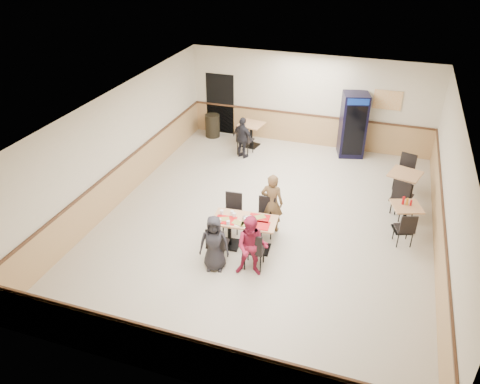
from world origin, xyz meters
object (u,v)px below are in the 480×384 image
(lone_diner, at_px, (243,138))
(back_table, at_px, (251,131))
(pepsi_cooler, at_px, (353,125))
(main_table, at_px, (245,229))
(trash_bin, at_px, (213,126))
(side_table_near, at_px, (405,214))
(diner_woman_right, at_px, (252,247))
(diner_woman_left, at_px, (214,243))
(diner_man_opposite, at_px, (272,203))
(side_table_far, at_px, (404,182))

(lone_diner, height_order, back_table, lone_diner)
(lone_diner, relative_size, back_table, 1.55)
(back_table, bearing_deg, pepsi_cooler, 6.98)
(main_table, distance_m, trash_bin, 6.52)
(trash_bin, bearing_deg, side_table_near, -30.97)
(main_table, relative_size, pepsi_cooler, 0.73)
(back_table, height_order, trash_bin, back_table)
(diner_woman_right, distance_m, side_table_near, 4.06)
(main_table, bearing_deg, diner_woman_left, -117.90)
(diner_woman_right, xyz_separation_m, side_table_near, (3.02, 2.71, -0.24))
(diner_woman_right, xyz_separation_m, trash_bin, (-3.47, 6.60, -0.31))
(trash_bin, bearing_deg, lone_diner, -39.52)
(lone_diner, distance_m, pepsi_cooler, 3.48)
(diner_woman_right, bearing_deg, diner_woman_left, 174.76)
(side_table_near, distance_m, pepsi_cooler, 4.34)
(diner_woman_left, xyz_separation_m, back_table, (-1.14, 6.32, -0.12))
(diner_woman_right, distance_m, trash_bin, 7.46)
(side_table_near, relative_size, back_table, 0.97)
(back_table, bearing_deg, lone_diner, -90.00)
(side_table_near, bearing_deg, pepsi_cooler, 114.07)
(main_table, height_order, back_table, back_table)
(trash_bin, bearing_deg, diner_woman_left, -68.31)
(back_table, relative_size, pepsi_cooler, 0.43)
(pepsi_cooler, bearing_deg, main_table, -120.88)
(diner_woman_left, distance_m, side_table_near, 4.74)
(lone_diner, bearing_deg, pepsi_cooler, -134.66)
(diner_woman_right, height_order, pepsi_cooler, pepsi_cooler)
(main_table, bearing_deg, trash_bin, 113.02)
(diner_woman_left, relative_size, diner_man_opposite, 0.86)
(diner_woman_left, xyz_separation_m, side_table_far, (3.74, 4.26, -0.11))
(diner_man_opposite, bearing_deg, side_table_near, -163.86)
(lone_diner, xyz_separation_m, back_table, (0.00, 0.90, -0.14))
(pepsi_cooler, bearing_deg, lone_diner, -172.72)
(diner_woman_right, height_order, trash_bin, diner_woman_right)
(diner_woman_left, bearing_deg, pepsi_cooler, 58.87)
(main_table, relative_size, diner_woman_left, 1.14)
(pepsi_cooler, bearing_deg, diner_woman_left, -121.85)
(diner_woman_right, height_order, side_table_far, diner_woman_right)
(diner_woman_left, distance_m, pepsi_cooler, 7.04)
(diner_woman_left, bearing_deg, trash_bin, 97.72)
(diner_woman_right, xyz_separation_m, diner_man_opposite, (-0.04, 1.74, 0.04))
(diner_woman_right, xyz_separation_m, back_table, (-1.95, 6.25, -0.18))
(pepsi_cooler, xyz_separation_m, trash_bin, (-4.73, -0.04, -0.62))
(diner_woman_left, xyz_separation_m, diner_woman_right, (0.81, 0.07, 0.06))
(diner_woman_left, xyz_separation_m, lone_diner, (-1.14, 5.42, 0.01))
(diner_woman_left, height_order, side_table_near, diner_woman_left)
(diner_woman_right, relative_size, pepsi_cooler, 0.70)
(diner_woman_right, height_order, side_table_near, diner_woman_right)
(side_table_near, xyz_separation_m, back_table, (-4.97, 3.54, 0.06))
(side_table_far, height_order, pepsi_cooler, pepsi_cooler)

